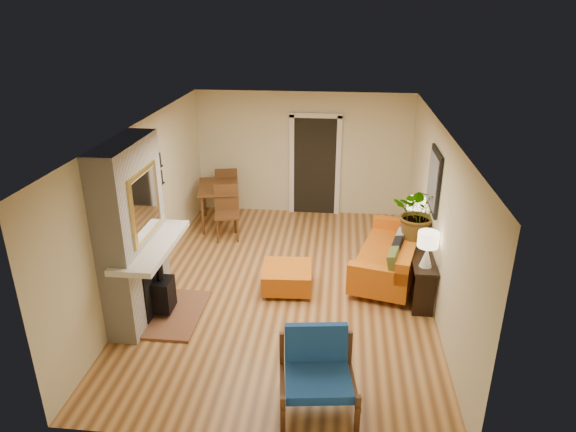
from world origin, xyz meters
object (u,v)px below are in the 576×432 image
(lamp_near, at_px, (428,245))
(dining_table, at_px, (222,193))
(console_table, at_px, (418,255))
(lamp_far, at_px, (416,209))
(sofa, at_px, (394,255))
(ottoman, at_px, (287,277))
(blue_chair, at_px, (317,367))
(houseplant, at_px, (419,213))

(lamp_near, bearing_deg, dining_table, 142.18)
(console_table, height_order, lamp_far, lamp_far)
(sofa, xyz_separation_m, ottoman, (-1.71, -0.67, -0.14))
(console_table, distance_m, lamp_near, 0.82)
(dining_table, xyz_separation_m, lamp_far, (3.64, -1.45, 0.38))
(lamp_near, bearing_deg, ottoman, 170.09)
(blue_chair, height_order, lamp_far, lamp_far)
(console_table, relative_size, houseplant, 2.02)
(blue_chair, bearing_deg, lamp_far, 67.25)
(lamp_far, bearing_deg, lamp_near, -90.00)
(blue_chair, height_order, lamp_near, lamp_near)
(sofa, xyz_separation_m, lamp_far, (0.34, 0.35, 0.69))
(ottoman, relative_size, lamp_far, 1.50)
(sofa, distance_m, ottoman, 1.84)
(blue_chair, relative_size, lamp_far, 1.75)
(sofa, relative_size, lamp_near, 4.24)
(lamp_near, xyz_separation_m, lamp_far, (0.00, 1.38, 0.00))
(houseplant, bearing_deg, ottoman, -164.32)
(dining_table, bearing_deg, sofa, -28.59)
(blue_chair, xyz_separation_m, houseplant, (1.44, 3.01, 0.71))
(blue_chair, distance_m, console_table, 3.10)
(blue_chair, bearing_deg, dining_table, 114.07)
(sofa, distance_m, dining_table, 3.77)
(blue_chair, bearing_deg, houseplant, 64.46)
(sofa, bearing_deg, lamp_near, -71.66)
(blue_chair, bearing_deg, console_table, 62.15)
(console_table, bearing_deg, sofa, 133.15)
(dining_table, relative_size, houseplant, 2.15)
(blue_chair, height_order, houseplant, houseplant)
(houseplant, bearing_deg, console_table, -87.87)
(lamp_far, bearing_deg, blue_chair, -112.75)
(dining_table, height_order, lamp_far, lamp_far)
(lamp_near, bearing_deg, lamp_far, 90.00)
(dining_table, height_order, houseplant, houseplant)
(ottoman, relative_size, lamp_near, 1.50)
(lamp_near, bearing_deg, sofa, 108.34)
(sofa, distance_m, console_table, 0.54)
(lamp_far, bearing_deg, console_table, -90.00)
(blue_chair, distance_m, lamp_far, 3.79)
(ottoman, relative_size, blue_chair, 0.86)
(dining_table, height_order, lamp_near, lamp_near)
(blue_chair, distance_m, lamp_near, 2.60)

